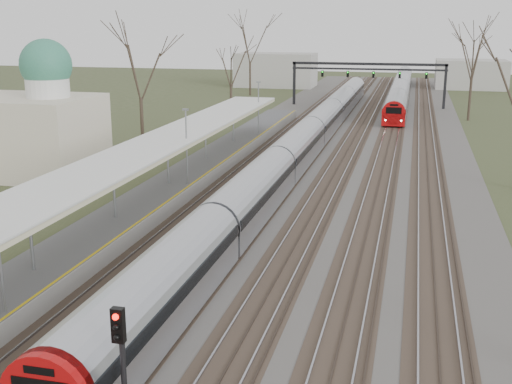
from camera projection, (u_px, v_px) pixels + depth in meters
track_bed at (342, 146)px, 60.73m from camera, size 24.00×160.00×0.22m
platform at (187, 179)px, 46.34m from camera, size 3.50×69.00×1.00m
canopy at (161, 143)px, 41.23m from camera, size 4.10×50.00×3.11m
dome_building at (31, 127)px, 48.91m from camera, size 10.00×8.00×10.30m
signal_gantry at (368, 71)px, 87.61m from camera, size 21.00×0.59×6.08m
tree_west_far at (139, 63)px, 56.10m from camera, size 5.50×5.50×11.33m
train_near at (311, 134)px, 59.19m from camera, size 2.62×90.21×3.05m
train_far at (401, 89)px, 98.50m from camera, size 2.62×60.21×3.05m
signal_post at (121, 353)px, 17.50m from camera, size 0.35×0.45×4.10m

